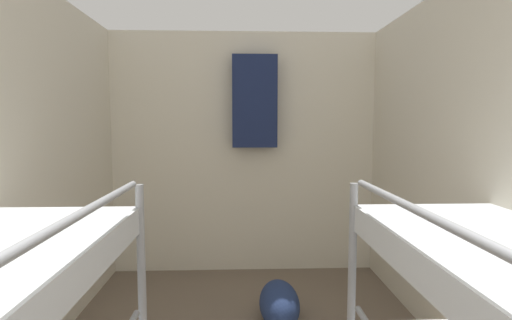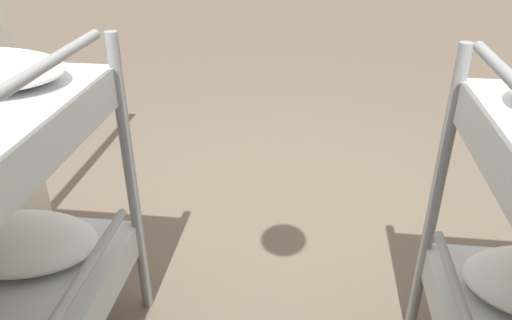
# 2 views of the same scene
# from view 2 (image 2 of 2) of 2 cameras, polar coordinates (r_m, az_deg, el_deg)

# --- Properties ---
(ground_plane) EXTENTS (20.00, 20.00, 0.00)m
(ground_plane) POSITION_cam_2_polar(r_m,az_deg,el_deg) (2.69, 3.27, -8.63)
(ground_plane) COLOR #6B5B4C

